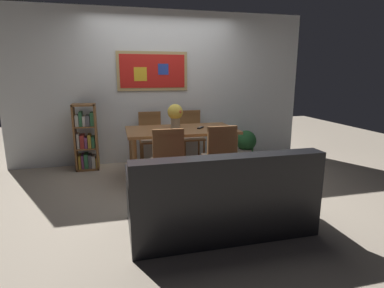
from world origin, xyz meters
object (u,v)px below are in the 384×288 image
object	(u,v)px
dining_chair_far_right	(191,132)
tv_remote	(200,128)
bookshelf	(86,140)
dining_chair_near_left	(167,157)
dining_table	(181,135)
dining_chair_near_right	(219,153)
leather_couch	(220,201)
potted_ivy	(246,144)
flower_vase	(175,114)
dining_chair_far_left	(151,134)

from	to	relation	value
dining_chair_far_right	tv_remote	distance (m)	0.84
bookshelf	tv_remote	distance (m)	1.90
dining_chair_near_left	bookshelf	distance (m)	1.87
dining_table	dining_chair_near_right	xyz separation A→B (m)	(0.35, -0.75, -0.12)
leather_couch	tv_remote	size ratio (longest dim) A/B	12.07
potted_ivy	flower_vase	distance (m)	1.69
dining_table	potted_ivy	xyz separation A→B (m)	(1.35, 0.66, -0.37)
dining_chair_near_right	bookshelf	distance (m)	2.32
dining_chair_near_right	leather_couch	bearing A→B (deg)	-108.68
dining_chair_far_left	dining_chair_far_right	bearing A→B (deg)	2.43
dining_table	tv_remote	size ratio (longest dim) A/B	10.77
tv_remote	dining_table	bearing A→B (deg)	173.45
potted_ivy	flower_vase	world-z (taller)	flower_vase
dining_chair_far_right	potted_ivy	bearing A→B (deg)	-6.62
dining_chair_far_right	tv_remote	size ratio (longest dim) A/B	6.10
leather_couch	potted_ivy	bearing A→B (deg)	60.71
dining_chair_near_right	bookshelf	world-z (taller)	bookshelf
dining_chair_far_right	flower_vase	xyz separation A→B (m)	(-0.42, -0.71, 0.42)
dining_table	leather_couch	world-z (taller)	leather_couch
dining_chair_near_left	leather_couch	bearing A→B (deg)	-68.43
dining_table	dining_chair_near_left	distance (m)	0.87
dining_chair_near_left	bookshelf	size ratio (longest dim) A/B	0.84
potted_ivy	flower_vase	xyz separation A→B (m)	(-1.43, -0.59, 0.68)
dining_chair_near_left	tv_remote	distance (m)	1.01
dining_chair_near_right	flower_vase	distance (m)	1.01
dining_chair_near_left	flower_vase	distance (m)	0.99
dining_chair_far_right	tv_remote	world-z (taller)	dining_chair_far_right
dining_table	dining_chair_far_right	distance (m)	0.86
bookshelf	flower_vase	xyz separation A→B (m)	(1.35, -0.68, 0.47)
dining_chair_far_right	leather_couch	bearing A→B (deg)	-97.39
dining_chair_far_left	dining_chair_near_left	size ratio (longest dim) A/B	1.00
bookshelf	tv_remote	size ratio (longest dim) A/B	7.23
dining_chair_near_right	dining_chair_near_left	world-z (taller)	same
dining_table	dining_chair_far_right	size ratio (longest dim) A/B	1.77
potted_ivy	flower_vase	bearing A→B (deg)	-157.43
potted_ivy	dining_chair_near_right	bearing A→B (deg)	-125.46
dining_chair_near_right	dining_chair_far_right	distance (m)	1.53
dining_chair_near_right	dining_chair_far_right	size ratio (longest dim) A/B	1.00
dining_chair_far_right	tv_remote	bearing A→B (deg)	-93.77
dining_chair_far_right	dining_chair_near_right	bearing A→B (deg)	-89.93
dining_chair_near_right	dining_chair_far_left	distance (m)	1.66
bookshelf	dining_chair_far_left	bearing A→B (deg)	0.15
dining_chair_far_left	tv_remote	distance (m)	1.05
flower_vase	dining_chair_near_right	bearing A→B (deg)	-63.08
dining_chair_near_right	flower_vase	world-z (taller)	flower_vase
dining_chair_near_left	potted_ivy	size ratio (longest dim) A/B	1.58
flower_vase	dining_table	bearing A→B (deg)	-44.34
dining_chair_near_left	dining_chair_far_right	bearing A→B (deg)	66.17
dining_table	dining_chair_near_left	world-z (taller)	dining_chair_near_left
dining_chair_near_right	dining_chair_near_left	distance (m)	0.69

